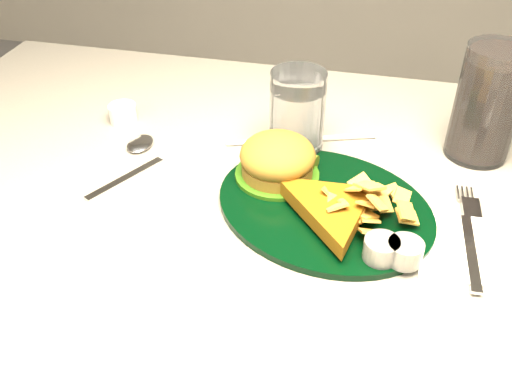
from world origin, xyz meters
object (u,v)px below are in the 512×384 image
Objects in this scene: table at (276,383)px; dinner_plate at (326,189)px; fork_napkin at (470,246)px; water_glass at (297,113)px; cola_glass at (488,104)px.

dinner_plate is at bearing 3.05° from table.
table is at bearing -152.54° from dinner_plate.
table is at bearing 169.46° from fork_napkin.
table is 0.45m from water_glass.
fork_napkin reaches higher than table.
dinner_plate is 0.14m from water_glass.
dinner_plate is (0.05, 0.00, 0.41)m from table.
dinner_plate reaches higher than table.
cola_glass is at bearing 36.19° from table.
dinner_plate is at bearing 166.07° from fork_napkin.
dinner_plate reaches higher than fork_napkin.
water_glass is 0.28m from fork_napkin.
water_glass is 0.25m from cola_glass.
table is 0.54m from cola_glass.
water_glass reaches higher than table.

